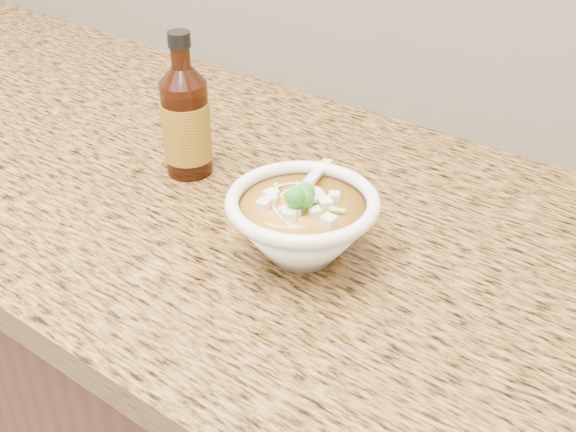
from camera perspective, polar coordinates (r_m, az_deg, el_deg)
The scene contains 4 objects.
cabinet at distance 1.32m, azimuth -7.09°, elevation -13.82°, with size 4.00×0.65×0.86m, color #391B11.
counter_slab at distance 1.04m, azimuth -8.75°, elevation 3.41°, with size 4.00×0.68×0.04m, color olive.
soup_bowl at distance 0.81m, azimuth 1.14°, elevation -0.69°, with size 0.17×0.19×0.10m.
hot_sauce_bottle at distance 0.97m, azimuth -8.06°, elevation 7.36°, with size 0.07×0.07×0.20m.
Camera 1 is at (0.67, 1.05, 1.39)m, focal length 45.00 mm.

